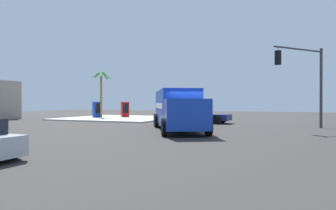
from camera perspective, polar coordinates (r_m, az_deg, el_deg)
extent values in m
plane|color=#33302D|center=(17.09, 5.03, -5.74)|extent=(100.00, 100.00, 0.00)
cube|color=beige|center=(34.37, -9.43, -2.58)|extent=(11.95, 11.95, 0.14)
cube|color=#1438AD|center=(20.09, 1.59, -0.46)|extent=(6.78, 5.17, 2.36)
cube|color=#1438AD|center=(15.85, 3.72, -1.86)|extent=(2.81, 3.02, 1.70)
cube|color=black|center=(15.00, 4.29, -0.69)|extent=(1.03, 1.81, 0.88)
cube|color=#B2B2B7|center=(23.23, 0.53, -3.66)|extent=(1.27, 2.12, 0.21)
cube|color=white|center=(20.29, 4.97, -0.12)|extent=(4.74, 2.58, 0.36)
cube|color=white|center=(19.96, -1.85, -0.12)|extent=(4.74, 2.58, 0.36)
cylinder|color=black|center=(16.20, 8.03, -4.30)|extent=(1.01, 0.72, 1.00)
cylinder|color=black|center=(15.77, -0.76, -4.42)|extent=(1.01, 0.72, 1.00)
cylinder|color=black|center=(21.91, 4.23, -3.09)|extent=(1.01, 0.72, 1.00)
cylinder|color=black|center=(21.60, -2.26, -3.14)|extent=(1.01, 0.72, 1.00)
cylinder|color=black|center=(22.94, 3.75, -2.94)|extent=(1.01, 0.72, 1.00)
cylinder|color=black|center=(22.64, -2.45, -2.98)|extent=(1.01, 0.72, 1.00)
cylinder|color=#38383D|center=(23.91, 28.01, 2.95)|extent=(0.20, 0.20, 5.83)
cylinder|color=#38383D|center=(22.37, 24.45, 10.02)|extent=(3.55, 3.21, 0.12)
cylinder|color=#38383D|center=(20.88, 20.92, 10.38)|extent=(0.03, 0.03, 0.25)
cube|color=black|center=(20.79, 20.91, 8.75)|extent=(0.42, 0.42, 0.95)
sphere|color=red|center=(20.96, 20.55, 9.55)|extent=(0.20, 0.20, 0.20)
sphere|color=#EFA314|center=(20.91, 20.55, 8.71)|extent=(0.20, 0.20, 0.20)
sphere|color=#19CC4C|center=(20.87, 20.55, 7.87)|extent=(0.20, 0.20, 0.20)
cube|color=navy|center=(27.38, 3.00, -2.35)|extent=(2.05, 1.63, 0.50)
cube|color=navy|center=(26.79, 6.15, -1.76)|extent=(2.06, 1.83, 1.10)
cube|color=black|center=(26.78, 6.15, -1.14)|extent=(1.89, 1.55, 0.48)
cube|color=navy|center=(26.23, 9.96, -2.41)|extent=(2.08, 2.13, 0.55)
cylinder|color=black|center=(26.42, 2.41, -2.77)|extent=(0.29, 0.77, 0.76)
cylinder|color=black|center=(28.27, 4.05, -2.57)|extent=(0.29, 0.77, 0.76)
cylinder|color=black|center=(25.24, 9.58, -2.92)|extent=(0.29, 0.77, 0.76)
cylinder|color=black|center=(27.17, 10.78, -2.69)|extent=(0.29, 0.77, 0.76)
cylinder|color=black|center=(10.77, -28.24, -7.69)|extent=(0.22, 0.63, 0.62)
cube|color=#0F38B2|center=(35.62, -13.85, -0.88)|extent=(1.16, 1.11, 1.85)
cube|color=black|center=(35.26, -13.61, -0.65)|extent=(0.59, 0.37, 1.18)
cube|color=red|center=(36.01, -8.51, -0.86)|extent=(1.16, 1.17, 1.85)
cube|color=black|center=(35.64, -8.37, -0.63)|extent=(0.49, 0.51, 1.18)
cylinder|color=#7A6647|center=(35.33, -13.09, 2.07)|extent=(0.26, 0.26, 5.49)
ellipsoid|color=#2D7533|center=(35.96, -12.41, 5.76)|extent=(1.36, 0.51, 1.09)
ellipsoid|color=#2D7533|center=(36.07, -13.72, 5.89)|extent=(0.84, 1.48, 0.91)
ellipsoid|color=#2D7533|center=(35.25, -14.07, 5.88)|extent=(1.32, 1.02, 1.08)
ellipsoid|color=#2D7533|center=(34.80, -13.12, 6.07)|extent=(1.39, 1.10, 0.93)
ellipsoid|color=#2D7533|center=(35.42, -12.08, 5.82)|extent=(0.95, 1.31, 1.12)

